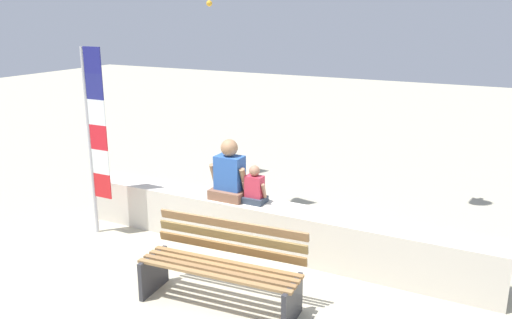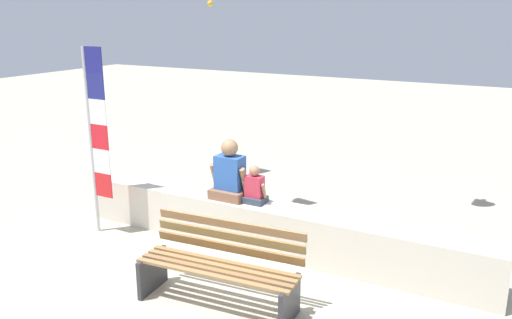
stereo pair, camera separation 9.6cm
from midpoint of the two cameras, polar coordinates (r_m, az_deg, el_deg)
The scene contains 6 objects.
ground_plane at distance 6.13m, azimuth -4.48°, elevation -14.52°, with size 40.00×40.00×0.00m, color #ABA58C.
seawall_ledge at distance 7.01m, azimuth 1.18°, elevation -7.48°, with size 5.79×0.49×0.64m, color beige.
park_bench at distance 5.80m, azimuth -4.17°, elevation -11.58°, with size 1.83×0.74×0.88m.
person_adult at distance 7.07m, azimuth -3.28°, elevation -1.75°, with size 0.54×0.40×0.82m.
person_child at distance 6.93m, azimuth -0.56°, elevation -3.14°, with size 0.34×0.25×0.51m.
flag_banner at distance 7.54m, azimuth -17.52°, elevation 2.82°, with size 0.34×0.05×2.65m.
Camera 1 is at (2.80, -4.49, 3.09)m, focal length 36.77 mm.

